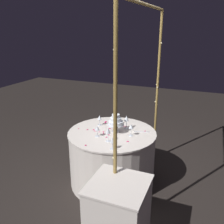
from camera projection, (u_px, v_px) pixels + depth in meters
name	position (u px, v px, depth m)	size (l,w,h in m)	color
ground_plane	(112.00, 181.00, 3.52)	(12.00, 12.00, 0.00)	black
decorative_arch	(143.00, 82.00, 2.90)	(1.79, 0.06, 2.33)	olive
main_table	(112.00, 157.00, 3.39)	(1.18, 1.18, 0.76)	silver
side_table	(118.00, 217.00, 2.33)	(0.53, 0.53, 0.75)	silver
tiered_cake	(116.00, 122.00, 3.23)	(0.22, 0.22, 0.25)	silver
wine_glass_0	(108.00, 131.00, 2.96)	(0.06, 0.06, 0.18)	silver
wine_glass_1	(100.00, 118.00, 3.47)	(0.06, 0.06, 0.15)	silver
wine_glass_2	(97.00, 129.00, 3.11)	(0.06, 0.06, 0.14)	silver
wine_glass_3	(112.00, 141.00, 2.78)	(0.06, 0.06, 0.15)	silver
wine_glass_4	(131.00, 127.00, 3.12)	(0.06, 0.06, 0.16)	silver
wine_glass_5	(116.00, 116.00, 3.47)	(0.06, 0.06, 0.18)	silver
wine_glass_6	(126.00, 119.00, 3.34)	(0.07, 0.07, 0.19)	silver
cake_knife	(137.00, 132.00, 3.28)	(0.11, 0.29, 0.01)	silver
rose_petal_0	(106.00, 122.00, 3.63)	(0.04, 0.03, 0.00)	#C61951
rose_petal_1	(126.00, 127.00, 3.44)	(0.04, 0.02, 0.00)	#C61951
rose_petal_2	(86.00, 145.00, 2.90)	(0.03, 0.02, 0.00)	#C61951
rose_petal_3	(95.00, 131.00, 3.30)	(0.04, 0.02, 0.00)	#C61951
rose_petal_4	(99.00, 132.00, 3.27)	(0.03, 0.02, 0.00)	#C61951
rose_petal_5	(87.00, 130.00, 3.35)	(0.03, 0.02, 0.00)	#C61951
rose_petal_6	(94.00, 130.00, 3.34)	(0.03, 0.02, 0.00)	#C61951
rose_petal_7	(107.00, 137.00, 3.11)	(0.03, 0.02, 0.00)	#C61951
rose_petal_8	(128.00, 141.00, 3.00)	(0.03, 0.02, 0.00)	#C61951
rose_petal_9	(104.00, 133.00, 3.23)	(0.03, 0.02, 0.00)	#C61951
rose_petal_10	(105.00, 122.00, 3.60)	(0.04, 0.03, 0.00)	#C61951
rose_petal_11	(124.00, 126.00, 3.46)	(0.03, 0.02, 0.00)	#C61951
rose_petal_12	(115.00, 122.00, 3.62)	(0.02, 0.02, 0.00)	#C61951
rose_petal_13	(103.00, 132.00, 3.28)	(0.03, 0.02, 0.00)	#C61951
rose_petal_14	(79.00, 129.00, 3.38)	(0.02, 0.02, 0.00)	#C61951
rose_petal_15	(109.00, 135.00, 3.18)	(0.03, 0.02, 0.00)	#C61951
rose_petal_16	(110.00, 128.00, 3.38)	(0.04, 0.03, 0.00)	#C61951
rose_petal_17	(145.00, 131.00, 3.30)	(0.03, 0.02, 0.00)	#C61951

